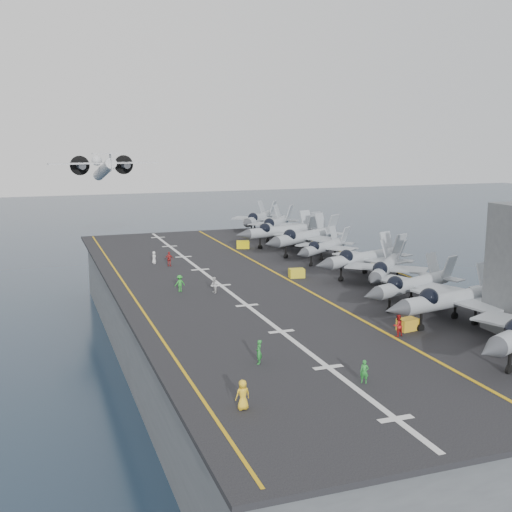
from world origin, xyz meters
name	(u,v)px	position (x,y,z in m)	size (l,w,h in m)	color
ground	(266,361)	(0.00, 0.00, 0.00)	(500.00, 500.00, 0.00)	#142135
hull	(267,323)	(0.00, 0.00, 5.00)	(36.00, 90.00, 10.00)	#56595E
flight_deck	(267,283)	(0.00, 0.00, 10.20)	(38.00, 92.00, 0.40)	black
foul_line	(289,280)	(3.00, 0.00, 10.42)	(0.35, 90.00, 0.02)	gold
landing_centerline	(221,285)	(-6.00, 0.00, 10.42)	(0.50, 90.00, 0.02)	silver
deck_edge_port	(131,293)	(-17.00, 0.00, 10.42)	(0.25, 90.00, 0.02)	gold
deck_edge_stbd	(395,271)	(18.50, 0.00, 10.42)	(0.25, 90.00, 0.02)	gold
fighter_jet_1	(454,297)	(10.70, -23.29, 13.07)	(17.04, 12.93, 5.35)	#929AA1
fighter_jet_2	(413,283)	(10.77, -16.07, 12.91)	(17.03, 14.35, 5.03)	#8D959D
fighter_jet_3	(385,267)	(12.33, -7.70, 12.94)	(16.98, 17.42, 5.08)	gray
fighter_jet_4	(364,257)	(13.02, -1.36, 13.03)	(17.54, 14.31, 5.26)	#9198A2
fighter_jet_5	(324,246)	(12.39, 9.44, 12.72)	(16.03, 15.06, 4.63)	gray
fighter_jet_6	(304,236)	(12.27, 16.22, 13.26)	(19.73, 17.63, 5.72)	gray
fighter_jet_7	(282,230)	(11.70, 23.91, 13.15)	(17.85, 13.92, 5.50)	#9CA3AC
fighter_jet_8	(275,223)	(13.41, 31.84, 13.14)	(17.93, 18.92, 5.48)	#969DA7
tow_cart_a	(408,324)	(5.42, -23.52, 10.96)	(2.05, 1.52, 1.13)	gold
tow_cart_b	(297,273)	(4.53, 1.04, 10.98)	(2.09, 1.50, 1.17)	gold
tow_cart_c	(243,245)	(4.90, 24.20, 11.01)	(2.33, 1.86, 1.22)	yellow
crew_0	(243,395)	(-14.86, -35.24, 11.43)	(1.31, 0.94, 2.06)	yellow
crew_1	(259,352)	(-10.88, -27.35, 11.39)	(1.24, 1.42, 1.98)	#268C33
crew_2	(214,285)	(-7.81, -3.44, 11.35)	(0.80, 1.17, 1.90)	silver
crew_3	(180,283)	(-11.42, -1.32, 11.39)	(1.31, 1.00, 1.98)	green
crew_4	(169,259)	(-9.46, 13.80, 11.43)	(1.48, 1.31, 2.06)	#AB2524
crew_5	(154,257)	(-11.13, 16.42, 11.29)	(0.86, 1.16, 1.78)	silver
crew_6	(364,372)	(-4.88, -33.79, 11.27)	(1.26, 1.18, 1.75)	#268F31
crew_7	(398,326)	(3.51, -24.86, 11.42)	(1.35, 1.02, 2.05)	#B21919
transport_plane	(105,170)	(-12.57, 61.54, 21.66)	(23.32, 16.89, 5.23)	silver
fighter_jet_9	(259,218)	(13.41, 40.34, 13.14)	(17.93, 18.92, 5.48)	#969DA7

